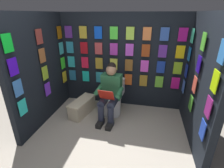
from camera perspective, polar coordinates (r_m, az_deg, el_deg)
name	(u,v)px	position (r m, az deg, el deg)	size (l,w,h in m)	color
ground_plane	(101,160)	(2.82, -3.77, -24.40)	(30.00, 30.00, 0.00)	#B2A899
display_wall_back	(122,62)	(3.87, 3.35, 7.63)	(2.87, 0.14, 2.11)	black
display_wall_left	(201,82)	(3.04, 27.91, 0.63)	(0.14, 1.81, 2.11)	black
display_wall_right	(41,70)	(3.54, -23.01, 4.35)	(0.14, 1.81, 2.11)	black
toilet	(113,99)	(3.70, 0.36, -5.21)	(0.43, 0.57, 0.77)	white
person_reading	(110,92)	(3.39, -0.73, -2.85)	(0.55, 0.71, 1.19)	#286B42
comic_longbox_near	(82,107)	(3.79, -10.08, -7.61)	(0.43, 0.76, 0.33)	beige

